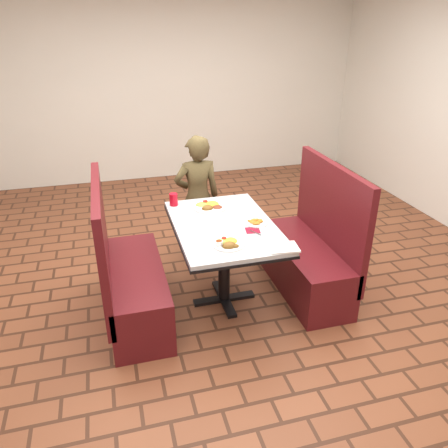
{
  "coord_description": "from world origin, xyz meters",
  "views": [
    {
      "loc": [
        -0.86,
        -3.11,
        2.28
      ],
      "look_at": [
        0.0,
        0.0,
        0.75
      ],
      "focal_mm": 35.0,
      "sensor_mm": 36.0,
      "label": 1
    }
  ],
  "objects_px": {
    "diner_person": "(198,198)",
    "booth_bench_left": "(130,282)",
    "booth_bench_right": "(309,256)",
    "plantain_plate": "(256,222)",
    "dining_table": "(224,234)",
    "red_tumbler": "(174,199)",
    "near_dinner_plate": "(228,242)",
    "far_dinner_plate": "(210,205)"
  },
  "relations": [
    {
      "from": "plantain_plate",
      "to": "red_tumbler",
      "type": "distance_m",
      "value": 0.82
    },
    {
      "from": "dining_table",
      "to": "red_tumbler",
      "type": "height_order",
      "value": "red_tumbler"
    },
    {
      "from": "diner_person",
      "to": "red_tumbler",
      "type": "height_order",
      "value": "diner_person"
    },
    {
      "from": "booth_bench_left",
      "to": "plantain_plate",
      "type": "distance_m",
      "value": 1.14
    },
    {
      "from": "red_tumbler",
      "to": "booth_bench_right",
      "type": "bearing_deg",
      "value": -24.06
    },
    {
      "from": "dining_table",
      "to": "diner_person",
      "type": "height_order",
      "value": "diner_person"
    },
    {
      "from": "dining_table",
      "to": "booth_bench_right",
      "type": "distance_m",
      "value": 0.86
    },
    {
      "from": "far_dinner_plate",
      "to": "red_tumbler",
      "type": "height_order",
      "value": "red_tumbler"
    },
    {
      "from": "booth_bench_right",
      "to": "far_dinner_plate",
      "type": "xyz_separation_m",
      "value": [
        -0.83,
        0.36,
        0.45
      ]
    },
    {
      "from": "dining_table",
      "to": "plantain_plate",
      "type": "xyz_separation_m",
      "value": [
        0.26,
        -0.06,
        0.11
      ]
    },
    {
      "from": "near_dinner_plate",
      "to": "red_tumbler",
      "type": "xyz_separation_m",
      "value": [
        -0.26,
        0.87,
        0.03
      ]
    },
    {
      "from": "diner_person",
      "to": "booth_bench_right",
      "type": "bearing_deg",
      "value": 131.01
    },
    {
      "from": "booth_bench_left",
      "to": "dining_table",
      "type": "bearing_deg",
      "value": 0.0
    },
    {
      "from": "booth_bench_right",
      "to": "far_dinner_plate",
      "type": "height_order",
      "value": "booth_bench_right"
    },
    {
      "from": "booth_bench_left",
      "to": "red_tumbler",
      "type": "height_order",
      "value": "booth_bench_left"
    },
    {
      "from": "booth_bench_left",
      "to": "far_dinner_plate",
      "type": "bearing_deg",
      "value": 25.06
    },
    {
      "from": "booth_bench_right",
      "to": "near_dinner_plate",
      "type": "height_order",
      "value": "booth_bench_right"
    },
    {
      "from": "booth_bench_right",
      "to": "plantain_plate",
      "type": "distance_m",
      "value": 0.7
    },
    {
      "from": "dining_table",
      "to": "near_dinner_plate",
      "type": "relative_size",
      "value": 5.02
    },
    {
      "from": "booth_bench_left",
      "to": "red_tumbler",
      "type": "xyz_separation_m",
      "value": [
        0.47,
        0.5,
        0.48
      ]
    },
    {
      "from": "diner_person",
      "to": "booth_bench_left",
      "type": "bearing_deg",
      "value": 48.14
    },
    {
      "from": "far_dinner_plate",
      "to": "red_tumbler",
      "type": "xyz_separation_m",
      "value": [
        -0.3,
        0.15,
        0.03
      ]
    },
    {
      "from": "dining_table",
      "to": "red_tumbler",
      "type": "xyz_separation_m",
      "value": [
        -0.33,
        0.5,
        0.15
      ]
    },
    {
      "from": "dining_table",
      "to": "diner_person",
      "type": "xyz_separation_m",
      "value": [
        -0.03,
        0.9,
        -0.02
      ]
    },
    {
      "from": "dining_table",
      "to": "near_dinner_plate",
      "type": "bearing_deg",
      "value": -100.84
    },
    {
      "from": "booth_bench_left",
      "to": "far_dinner_plate",
      "type": "height_order",
      "value": "booth_bench_left"
    },
    {
      "from": "dining_table",
      "to": "booth_bench_left",
      "type": "relative_size",
      "value": 1.01
    },
    {
      "from": "near_dinner_plate",
      "to": "booth_bench_left",
      "type": "bearing_deg",
      "value": 153.3
    },
    {
      "from": "diner_person",
      "to": "red_tumbler",
      "type": "bearing_deg",
      "value": 51.54
    },
    {
      "from": "dining_table",
      "to": "diner_person",
      "type": "bearing_deg",
      "value": 91.81
    },
    {
      "from": "booth_bench_right",
      "to": "dining_table",
      "type": "bearing_deg",
      "value": 180.0
    },
    {
      "from": "booth_bench_left",
      "to": "near_dinner_plate",
      "type": "xyz_separation_m",
      "value": [
        0.73,
        -0.37,
        0.45
      ]
    },
    {
      "from": "diner_person",
      "to": "plantain_plate",
      "type": "xyz_separation_m",
      "value": [
        0.28,
        -0.97,
        0.13
      ]
    },
    {
      "from": "plantain_plate",
      "to": "diner_person",
      "type": "bearing_deg",
      "value": 106.41
    },
    {
      "from": "booth_bench_left",
      "to": "near_dinner_plate",
      "type": "distance_m",
      "value": 0.93
    },
    {
      "from": "dining_table",
      "to": "near_dinner_plate",
      "type": "height_order",
      "value": "near_dinner_plate"
    },
    {
      "from": "booth_bench_left",
      "to": "plantain_plate",
      "type": "height_order",
      "value": "booth_bench_left"
    },
    {
      "from": "booth_bench_left",
      "to": "red_tumbler",
      "type": "relative_size",
      "value": 10.85
    },
    {
      "from": "booth_bench_right",
      "to": "diner_person",
      "type": "relative_size",
      "value": 0.94
    },
    {
      "from": "booth_bench_right",
      "to": "diner_person",
      "type": "distance_m",
      "value": 1.26
    },
    {
      "from": "far_dinner_plate",
      "to": "booth_bench_left",
      "type": "bearing_deg",
      "value": -154.94
    },
    {
      "from": "booth_bench_left",
      "to": "red_tumbler",
      "type": "bearing_deg",
      "value": 47.1
    }
  ]
}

